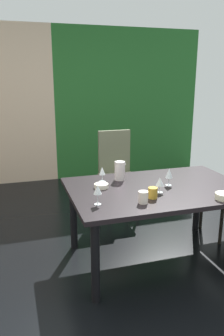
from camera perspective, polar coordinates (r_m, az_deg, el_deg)
ground_plane at (r=3.28m, az=-2.45°, el=-16.18°), size 5.24×5.80×0.02m
garden_window_panel at (r=5.92m, az=2.78°, el=11.13°), size 2.61×0.10×2.53m
dining_table at (r=3.07m, az=7.94°, el=-4.70°), size 1.63×1.10×0.74m
chair_head_far at (r=4.18m, az=0.86°, el=-0.18°), size 0.44×0.45×1.06m
wine_glass_center at (r=3.08m, az=9.90°, el=-0.95°), size 0.07×0.07×0.16m
wine_glass_near_shelf at (r=2.88m, az=8.34°, el=-2.44°), size 0.07×0.07×0.14m
wine_glass_right at (r=2.57m, az=-2.53°, el=-3.87°), size 0.07×0.07×0.16m
wine_glass_south at (r=3.14m, az=-1.73°, el=-0.61°), size 0.07×0.07×0.15m
serving_bowl_front at (r=2.99m, az=-1.87°, el=-3.12°), size 0.13×0.13×0.04m
serving_bowl_north at (r=2.87m, az=18.98°, el=-4.67°), size 0.15×0.15×0.05m
cup_west at (r=2.64m, az=5.46°, el=-5.08°), size 0.08×0.08×0.10m
cup_corner at (r=2.75m, az=7.11°, el=-4.32°), size 0.08×0.08×0.09m
pitcher_east at (r=3.21m, az=1.38°, el=-0.45°), size 0.12×0.10×0.19m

